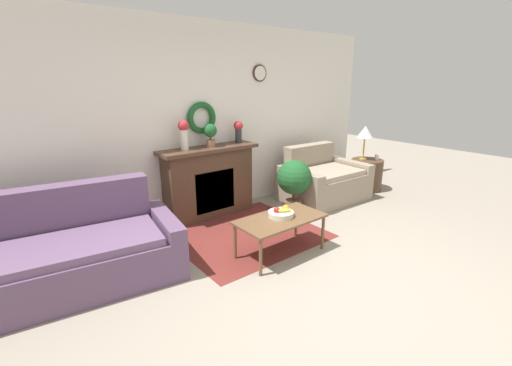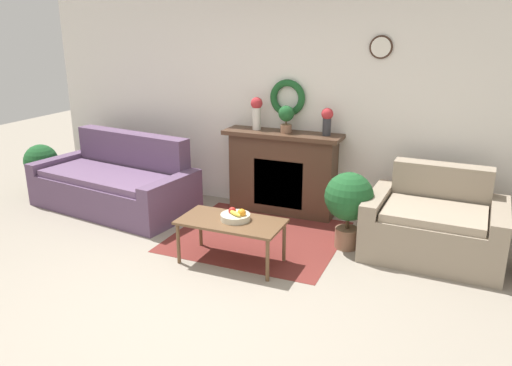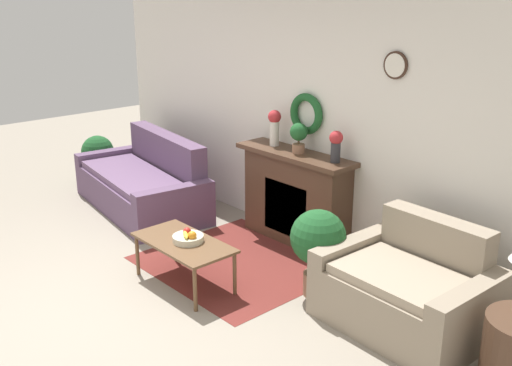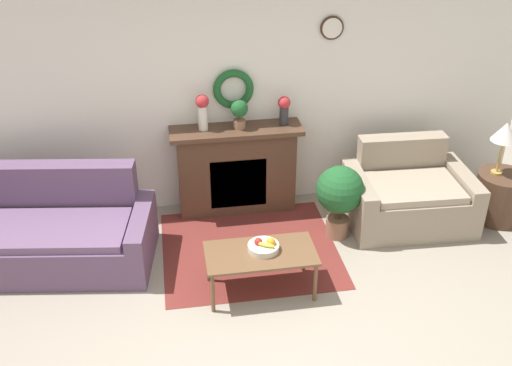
{
  "view_description": "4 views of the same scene",
  "coord_description": "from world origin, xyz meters",
  "views": [
    {
      "loc": [
        -2.37,
        -1.69,
        1.93
      ],
      "look_at": [
        0.06,
        1.38,
        0.74
      ],
      "focal_mm": 24.0,
      "sensor_mm": 36.0,
      "label": 1
    },
    {
      "loc": [
        2.01,
        -3.13,
        2.26
      ],
      "look_at": [
        0.13,
        1.34,
        0.71
      ],
      "focal_mm": 35.0,
      "sensor_mm": 36.0,
      "label": 2
    },
    {
      "loc": [
        4.28,
        -2.0,
        2.7
      ],
      "look_at": [
        0.3,
        1.59,
        0.92
      ],
      "focal_mm": 42.0,
      "sensor_mm": 36.0,
      "label": 3
    },
    {
      "loc": [
        -0.72,
        -3.47,
        3.68
      ],
      "look_at": [
        0.07,
        1.38,
        0.91
      ],
      "focal_mm": 42.0,
      "sensor_mm": 36.0,
      "label": 4
    }
  ],
  "objects": [
    {
      "name": "fireplace",
      "position": [
        0.02,
        2.42,
        0.52
      ],
      "size": [
        1.44,
        0.41,
        1.02
      ],
      "color": "#4C3323",
      "rests_on": "ground_plane"
    },
    {
      "name": "table_lamp",
      "position": [
        2.82,
        1.8,
        1.03
      ],
      "size": [
        0.28,
        0.28,
        0.6
      ],
      "color": "#B28E42",
      "rests_on": "side_table_by_loveseat"
    },
    {
      "name": "potted_plant_floor_by_loveseat",
      "position": [
        1.01,
        1.69,
        0.52
      ],
      "size": [
        0.5,
        0.5,
        0.82
      ],
      "color": "#8E664C",
      "rests_on": "ground_plane"
    },
    {
      "name": "potted_plant_on_mantel",
      "position": [
        0.06,
        2.41,
        1.21
      ],
      "size": [
        0.19,
        0.19,
        0.32
      ],
      "color": "#8E664C",
      "rests_on": "fireplace"
    },
    {
      "name": "loveseat_right",
      "position": [
        1.86,
        1.87,
        0.31
      ],
      "size": [
        1.36,
        1.02,
        0.87
      ],
      "rotation": [
        0.0,
        0.0,
        -0.04
      ],
      "color": "gray",
      "rests_on": "ground_plane"
    },
    {
      "name": "vase_on_mantel_right",
      "position": [
        0.55,
        2.43,
        1.21
      ],
      "size": [
        0.14,
        0.14,
        0.32
      ],
      "color": "#2D2D33",
      "rests_on": "fireplace"
    },
    {
      "name": "floor_rug",
      "position": [
        0.04,
        1.59,
        0.0
      ],
      "size": [
        1.8,
        1.63,
        0.01
      ],
      "color": "maroon",
      "rests_on": "ground_plane"
    },
    {
      "name": "side_table_by_loveseat",
      "position": [
        2.89,
        1.74,
        0.28
      ],
      "size": [
        0.56,
        0.56,
        0.55
      ],
      "color": "#4C3323",
      "rests_on": "ground_plane"
    },
    {
      "name": "fruit_bowl",
      "position": [
        0.08,
        0.95,
        0.48
      ],
      "size": [
        0.29,
        0.29,
        0.12
      ],
      "color": "beige",
      "rests_on": "coffee_table"
    },
    {
      "name": "vase_on_mantel_left",
      "position": [
        -0.33,
        2.43,
        1.25
      ],
      "size": [
        0.14,
        0.14,
        0.4
      ],
      "color": "silver",
      "rests_on": "fireplace"
    },
    {
      "name": "coffee_table",
      "position": [
        0.04,
        0.91,
        0.4
      ],
      "size": [
        1.02,
        0.53,
        0.44
      ],
      "color": "brown",
      "rests_on": "ground_plane"
    },
    {
      "name": "couch_left",
      "position": [
        -1.99,
        1.75,
        0.31
      ],
      "size": [
        2.21,
        1.26,
        0.92
      ],
      "rotation": [
        0.0,
        0.0,
        -0.14
      ],
      "color": "#604766",
      "rests_on": "ground_plane"
    },
    {
      "name": "wall_back",
      "position": [
        0.0,
        2.63,
        1.35
      ],
      "size": [
        6.8,
        0.15,
        2.7
      ],
      "color": "white",
      "rests_on": "ground_plane"
    },
    {
      "name": "ground_plane",
      "position": [
        0.0,
        0.0,
        0.0
      ],
      "size": [
        16.0,
        16.0,
        0.0
      ],
      "primitive_type": "plane",
      "color": "gray"
    }
  ]
}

